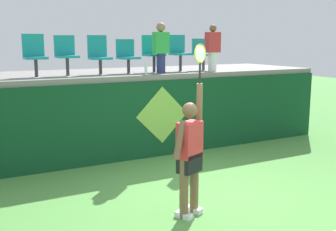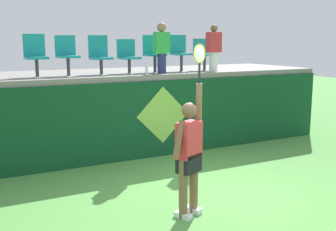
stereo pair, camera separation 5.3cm
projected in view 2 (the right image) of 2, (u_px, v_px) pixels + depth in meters
The scene contains 15 objects.
ground_plane at pixel (215, 201), 6.70m from camera, with size 40.00×40.00×0.00m, color #519342.
court_back_wall at pixel (142, 120), 9.05m from camera, with size 10.03×0.20×1.70m, color #0F4223.
spectator_platform at pixel (120, 74), 10.00m from camera, with size 10.03×2.65×0.12m, color gray.
tennis_player at pixel (189, 153), 6.00m from camera, with size 0.71×0.39×2.52m.
water_bottle at pixel (147, 69), 9.04m from camera, with size 0.06×0.06×0.25m, color white.
stadium_chair_0 at pixel (35, 53), 8.53m from camera, with size 0.44×0.42×0.88m.
stadium_chair_1 at pixel (67, 53), 8.82m from camera, with size 0.44×0.42×0.85m.
stadium_chair_2 at pixel (100, 54), 9.17m from camera, with size 0.44×0.42×0.86m.
stadium_chair_3 at pixel (128, 55), 9.47m from camera, with size 0.44×0.42×0.77m.
stadium_chair_4 at pixel (153, 52), 9.76m from camera, with size 0.44×0.42×0.86m.
stadium_chair_5 at pixel (180, 51), 10.08m from camera, with size 0.44×0.42×0.87m.
stadium_chair_6 at pixel (203, 52), 10.39m from camera, with size 0.44×0.42×0.78m.
spectator_0 at pixel (162, 47), 9.36m from camera, with size 0.34×0.21×1.13m.
spectator_1 at pixel (214, 47), 9.96m from camera, with size 0.34×0.20×1.11m.
wall_signage_mount at pixel (163, 156), 9.33m from camera, with size 1.27×0.01×1.57m.
Camera 2 is at (-3.62, -5.26, 2.56)m, focal length 44.33 mm.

